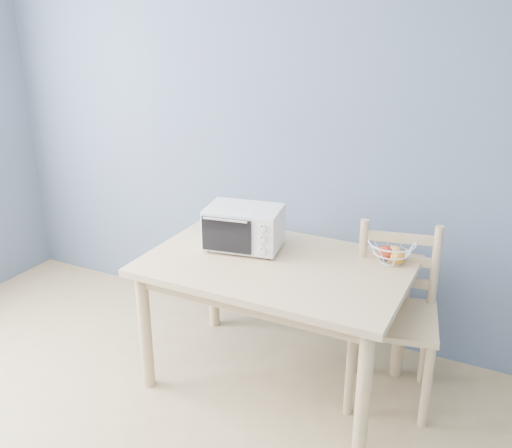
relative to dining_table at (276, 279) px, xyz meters
The scene contains 4 objects.
dining_table is the anchor object (origin of this frame).
toaster_oven 0.36m from the dining_table, 160.31° to the left, with size 0.46×0.37×0.24m.
fruit_basket 0.64m from the dining_table, 27.38° to the left, with size 0.32×0.32×0.12m.
dining_chair 0.66m from the dining_table, 16.37° to the left, with size 0.53×0.53×0.97m.
Camera 1 is at (1.57, -0.94, 2.05)m, focal length 40.00 mm.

